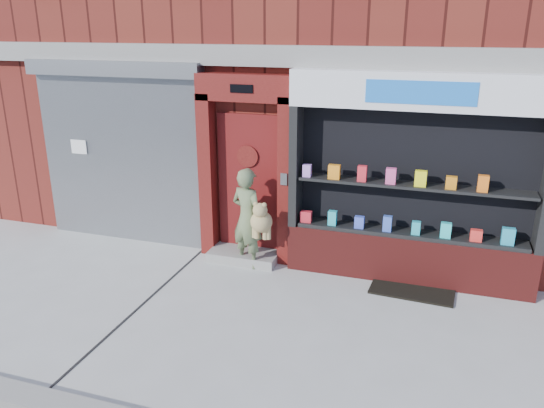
% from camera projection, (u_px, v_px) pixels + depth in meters
% --- Properties ---
extents(ground, '(80.00, 80.00, 0.00)m').
position_uv_depth(ground, '(252.00, 321.00, 6.74)').
color(ground, '#9E9E99').
rests_on(ground, ground).
extents(building, '(12.00, 8.16, 8.00)m').
position_uv_depth(building, '(349.00, 2.00, 10.85)').
color(building, '#591914').
rests_on(building, ground).
extents(shutter_bay, '(3.10, 0.30, 3.04)m').
position_uv_depth(shutter_bay, '(121.00, 142.00, 8.79)').
color(shutter_bay, gray).
rests_on(shutter_bay, ground).
extents(red_door_bay, '(1.52, 0.58, 2.90)m').
position_uv_depth(red_door_bay, '(246.00, 169.00, 8.16)').
color(red_door_bay, '#4D0F0D').
rests_on(red_door_bay, ground).
extents(pharmacy_bay, '(3.50, 0.41, 3.00)m').
position_uv_depth(pharmacy_bay, '(412.00, 190.00, 7.42)').
color(pharmacy_bay, maroon).
rests_on(pharmacy_bay, ground).
extents(woman, '(0.77, 0.60, 1.57)m').
position_uv_depth(woman, '(249.00, 218.00, 8.03)').
color(woman, '#5E6D48').
rests_on(woman, ground).
extents(doormat, '(1.20, 0.87, 0.03)m').
position_uv_depth(doormat, '(413.00, 287.00, 7.58)').
color(doormat, black).
rests_on(doormat, ground).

